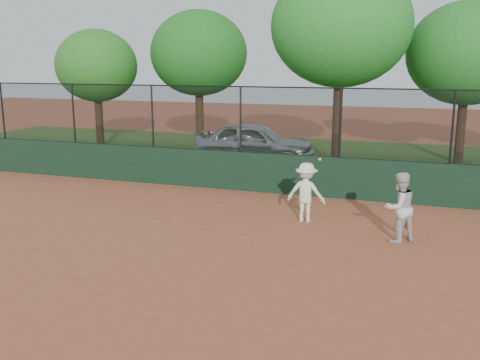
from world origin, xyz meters
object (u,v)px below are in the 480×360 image
(player_second, at_px, (399,207))
(tree_3, at_px, (467,54))
(tree_2, at_px, (341,26))
(player_main, at_px, (306,192))
(tree_1, at_px, (199,54))
(parked_car, at_px, (254,143))
(tree_0, at_px, (96,66))

(player_second, distance_m, tree_3, 11.35)
(tree_2, relative_size, tree_3, 1.20)
(player_second, height_order, player_main, player_main)
(tree_1, bearing_deg, parked_car, -32.86)
(player_second, xyz_separation_m, tree_1, (-9.14, 10.18, 3.48))
(player_main, xyz_separation_m, tree_3, (4.00, 9.82, 3.47))
(player_main, relative_size, tree_1, 0.28)
(player_main, bearing_deg, tree_3, 67.83)
(player_second, distance_m, tree_2, 10.15)
(player_second, bearing_deg, tree_3, -141.72)
(parked_car, height_order, tree_2, tree_2)
(player_second, bearing_deg, tree_1, -90.55)
(parked_car, distance_m, tree_0, 8.26)
(player_main, bearing_deg, parked_car, 116.71)
(player_main, height_order, tree_3, tree_3)
(player_second, height_order, tree_1, tree_1)
(parked_car, xyz_separation_m, player_second, (5.90, -8.09, -0.02))
(tree_1, bearing_deg, tree_2, -13.03)
(tree_0, bearing_deg, player_main, -35.72)
(tree_2, bearing_deg, tree_1, 166.97)
(parked_car, xyz_separation_m, player_main, (3.64, -7.24, -0.06))
(tree_0, distance_m, tree_3, 15.42)
(player_second, relative_size, player_main, 0.92)
(parked_car, height_order, tree_3, tree_3)
(player_second, distance_m, player_main, 2.42)
(tree_0, relative_size, tree_1, 0.87)
(player_main, relative_size, tree_2, 0.23)
(tree_1, relative_size, tree_3, 0.99)
(player_main, distance_m, tree_2, 9.04)
(player_second, bearing_deg, parked_car, -96.35)
(parked_car, relative_size, tree_3, 0.76)
(tree_2, bearing_deg, tree_0, 178.52)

